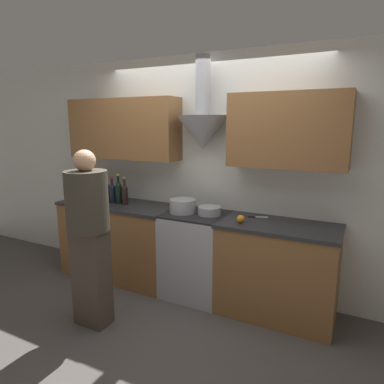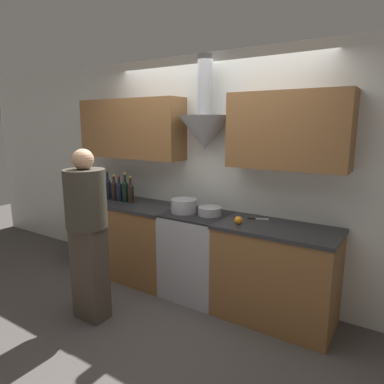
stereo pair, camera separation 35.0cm
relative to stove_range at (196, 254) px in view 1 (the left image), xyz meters
name	(u,v)px [view 1 (the left image)]	position (x,y,z in m)	size (l,w,h in m)	color
ground_plane	(183,306)	(0.00, -0.31, -0.47)	(12.00, 12.00, 0.00)	#4C4744
wall_back	(202,159)	(-0.06, 0.27, 1.01)	(8.40, 0.55, 2.60)	silver
counter_left	(120,240)	(-1.04, 0.00, 0.00)	(1.46, 0.62, 0.93)	brown
counter_right	(277,270)	(0.88, 0.00, 0.00)	(1.13, 0.62, 0.93)	brown
stove_range	(196,254)	(0.00, 0.00, 0.00)	(0.65, 0.60, 0.93)	#A8AAAF
wine_bottle_0	(78,188)	(-1.69, 0.00, 0.59)	(0.07, 0.07, 0.33)	black
wine_bottle_1	(84,188)	(-1.60, 0.00, 0.59)	(0.07, 0.07, 0.33)	black
wine_bottle_2	(89,189)	(-1.51, 0.01, 0.59)	(0.07, 0.07, 0.33)	black
wine_bottle_3	(94,190)	(-1.42, -0.01, 0.59)	(0.08, 0.08, 0.32)	black
wine_bottle_4	(99,189)	(-1.32, -0.02, 0.60)	(0.08, 0.08, 0.36)	black
wine_bottle_5	(106,191)	(-1.21, -0.01, 0.59)	(0.07, 0.07, 0.32)	black
wine_bottle_6	(112,192)	(-1.12, -0.01, 0.59)	(0.08, 0.08, 0.31)	black
wine_bottle_7	(119,192)	(-1.03, -0.01, 0.60)	(0.08, 0.08, 0.36)	black
wine_bottle_8	(125,194)	(-0.94, 0.00, 0.59)	(0.07, 0.07, 0.33)	black
stock_pot	(183,206)	(-0.15, -0.04, 0.53)	(0.28, 0.28, 0.14)	#A8AAAF
mixing_bowl	(209,211)	(0.15, 0.01, 0.50)	(0.24, 0.24, 0.09)	#A8AAAF
orange_fruit	(241,219)	(0.54, -0.12, 0.50)	(0.08, 0.08, 0.08)	orange
chefs_knife	(258,217)	(0.63, 0.14, 0.46)	(0.20, 0.11, 0.01)	silver
person_foreground_left	(89,232)	(-0.62, -0.95, 0.43)	(0.38, 0.38, 1.65)	#473D33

